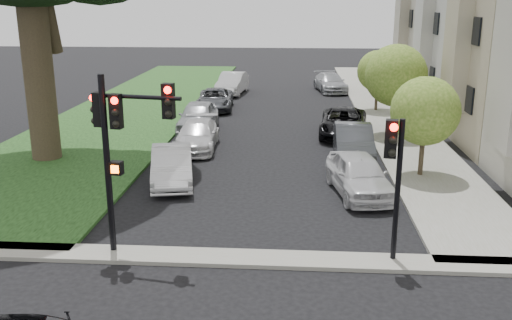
# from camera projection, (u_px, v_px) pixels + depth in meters

# --- Properties ---
(ground) EXTENTS (140.00, 140.00, 0.00)m
(ground) POSITION_uv_depth(u_px,v_px,m) (241.00, 298.00, 13.62)
(ground) COLOR black
(ground) RESTS_ON ground
(grass_strip) EXTENTS (8.00, 44.00, 0.12)m
(grass_strip) POSITION_uv_depth(u_px,v_px,m) (140.00, 106.00, 37.23)
(grass_strip) COLOR black
(grass_strip) RESTS_ON ground
(sidewalk_right) EXTENTS (3.50, 44.00, 0.12)m
(sidewalk_right) POSITION_uv_depth(u_px,v_px,m) (383.00, 109.00, 36.15)
(sidewalk_right) COLOR gray
(sidewalk_right) RESTS_ON ground
(sidewalk_cross) EXTENTS (60.00, 1.00, 0.12)m
(sidewalk_cross) POSITION_uv_depth(u_px,v_px,m) (248.00, 259.00, 15.52)
(sidewalk_cross) COLOR gray
(sidewalk_cross) RESTS_ON ground
(small_tree_a) EXTENTS (2.68, 2.68, 4.02)m
(small_tree_a) POSITION_uv_depth(u_px,v_px,m) (425.00, 111.00, 22.00)
(small_tree_a) COLOR #2D261D
(small_tree_a) RESTS_ON ground
(small_tree_b) EXTENTS (3.13, 3.13, 4.70)m
(small_tree_b) POSITION_uv_depth(u_px,v_px,m) (396.00, 76.00, 28.61)
(small_tree_b) COLOR #2D261D
(small_tree_b) RESTS_ON ground
(small_tree_c) EXTENTS (2.54, 2.54, 3.82)m
(small_tree_c) POSITION_uv_depth(u_px,v_px,m) (378.00, 71.00, 35.05)
(small_tree_c) COLOR #2D261D
(small_tree_c) RESTS_ON ground
(traffic_signal_main) EXTENTS (2.46, 0.65, 5.01)m
(traffic_signal_main) POSITION_uv_depth(u_px,v_px,m) (120.00, 133.00, 15.04)
(traffic_signal_main) COLOR black
(traffic_signal_main) RESTS_ON ground
(traffic_signal_secondary) EXTENTS (0.52, 0.42, 3.96)m
(traffic_signal_secondary) POSITION_uv_depth(u_px,v_px,m) (394.00, 164.00, 14.70)
(traffic_signal_secondary) COLOR black
(traffic_signal_secondary) RESTS_ON ground
(car_parked_0) EXTENTS (2.50, 4.63, 1.50)m
(car_parked_0) POSITION_uv_depth(u_px,v_px,m) (359.00, 175.00, 20.57)
(car_parked_0) COLOR silver
(car_parked_0) RESTS_ON ground
(car_parked_1) EXTENTS (1.68, 4.63, 1.52)m
(car_parked_1) POSITION_uv_depth(u_px,v_px,m) (353.00, 142.00, 25.12)
(car_parked_1) COLOR #3F4247
(car_parked_1) RESTS_ON ground
(car_parked_2) EXTENTS (2.81, 5.26, 1.41)m
(car_parked_2) POSITION_uv_depth(u_px,v_px,m) (344.00, 122.00, 29.35)
(car_parked_2) COLOR black
(car_parked_2) RESTS_ON ground
(car_parked_4) EXTENTS (2.71, 5.02, 1.38)m
(car_parked_4) POSITION_uv_depth(u_px,v_px,m) (330.00, 83.00, 43.15)
(car_parked_4) COLOR #999BA0
(car_parked_4) RESTS_ON ground
(car_parked_5) EXTENTS (2.34, 4.49, 1.41)m
(car_parked_5) POSITION_uv_depth(u_px,v_px,m) (172.00, 166.00, 21.83)
(car_parked_5) COLOR silver
(car_parked_5) RESTS_ON ground
(car_parked_6) EXTENTS (2.05, 4.64, 1.33)m
(car_parked_6) POSITION_uv_depth(u_px,v_px,m) (197.00, 135.00, 26.79)
(car_parked_6) COLOR silver
(car_parked_6) RESTS_ON ground
(car_parked_7) EXTENTS (1.94, 4.66, 1.58)m
(car_parked_7) POSITION_uv_depth(u_px,v_px,m) (198.00, 117.00, 30.37)
(car_parked_7) COLOR #999BA0
(car_parked_7) RESTS_ON ground
(car_parked_8) EXTENTS (2.53, 4.89, 1.32)m
(car_parked_8) POSITION_uv_depth(u_px,v_px,m) (215.00, 99.00, 36.25)
(car_parked_8) COLOR #3F4247
(car_parked_8) RESTS_ON ground
(car_parked_9) EXTENTS (2.11, 4.90, 1.57)m
(car_parked_9) POSITION_uv_depth(u_px,v_px,m) (232.00, 83.00, 42.11)
(car_parked_9) COLOR silver
(car_parked_9) RESTS_ON ground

